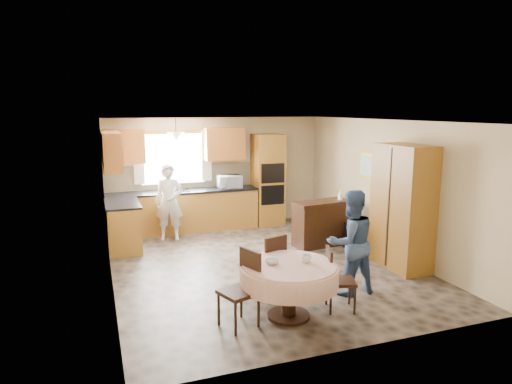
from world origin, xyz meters
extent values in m
cube|color=brown|center=(0.00, 0.00, 0.00)|extent=(5.00, 6.00, 0.01)
cube|color=white|center=(0.00, 0.00, 2.50)|extent=(5.00, 6.00, 0.01)
cube|color=tan|center=(0.00, 3.00, 1.25)|extent=(5.00, 0.02, 2.50)
cube|color=tan|center=(0.00, -3.00, 1.25)|extent=(5.00, 0.02, 2.50)
cube|color=tan|center=(-2.50, 0.00, 1.25)|extent=(0.02, 6.00, 2.50)
cube|color=tan|center=(2.50, 0.00, 1.25)|extent=(0.02, 6.00, 2.50)
cube|color=white|center=(-1.00, 2.98, 1.60)|extent=(1.40, 0.03, 1.10)
cube|color=white|center=(-1.75, 2.93, 1.65)|extent=(0.22, 0.02, 1.15)
cube|color=white|center=(-0.25, 2.93, 1.65)|extent=(0.22, 0.02, 1.15)
cube|color=#C48834|center=(-0.85, 2.70, 0.44)|extent=(3.30, 0.60, 0.88)
cube|color=black|center=(-0.85, 2.70, 0.90)|extent=(3.30, 0.64, 0.04)
cube|color=#C48834|center=(-2.20, 1.80, 0.44)|extent=(0.60, 1.20, 0.88)
cube|color=black|center=(-2.20, 1.80, 0.90)|extent=(0.64, 1.20, 0.04)
cube|color=tan|center=(-0.85, 2.99, 1.18)|extent=(3.30, 0.02, 0.55)
cube|color=#C67031|center=(-2.05, 2.83, 1.91)|extent=(0.85, 0.33, 0.72)
cube|color=#C67031|center=(0.15, 2.83, 1.91)|extent=(0.90, 0.33, 0.72)
cube|color=#C67031|center=(-2.33, 1.80, 1.91)|extent=(0.33, 1.20, 0.72)
cube|color=#C48834|center=(1.15, 2.69, 1.06)|extent=(0.66, 0.62, 2.12)
cube|color=black|center=(1.15, 2.38, 1.25)|extent=(0.56, 0.01, 0.45)
cube|color=black|center=(1.15, 2.38, 0.75)|extent=(0.56, 0.01, 0.45)
cone|color=beige|center=(-1.00, 2.50, 2.12)|extent=(0.36, 0.36, 0.18)
cube|color=#341B0E|center=(1.54, 0.70, 0.42)|extent=(1.24, 0.64, 0.84)
cube|color=black|center=(2.09, 0.36, 0.25)|extent=(0.41, 0.33, 0.50)
cube|color=#C48834|center=(2.22, -0.87, 1.06)|extent=(0.55, 1.11, 2.12)
cylinder|color=#341B0E|center=(-0.37, -2.01, 0.33)|extent=(0.19, 0.19, 0.66)
cylinder|color=#341B0E|center=(-0.37, -2.01, 0.02)|extent=(0.56, 0.56, 0.04)
cylinder|color=beige|center=(-0.37, -2.01, 0.70)|extent=(1.22, 1.22, 0.05)
cylinder|color=beige|center=(-0.37, -2.01, 0.57)|extent=(1.28, 1.28, 0.26)
cube|color=#341B0E|center=(-1.06, -2.03, 0.45)|extent=(0.53, 0.53, 0.05)
cube|color=#341B0E|center=(-0.89, -1.97, 0.72)|extent=(0.17, 0.39, 0.50)
cylinder|color=#341B0E|center=(-1.24, -2.21, 0.21)|extent=(0.04, 0.04, 0.43)
cylinder|color=#341B0E|center=(-0.89, -2.21, 0.21)|extent=(0.04, 0.04, 0.43)
cylinder|color=#341B0E|center=(-1.24, -1.85, 0.21)|extent=(0.04, 0.04, 0.43)
cylinder|color=#341B0E|center=(-0.89, -1.85, 0.21)|extent=(0.04, 0.04, 0.43)
cube|color=#341B0E|center=(-0.36, -1.23, 0.43)|extent=(0.50, 0.50, 0.05)
cube|color=#341B0E|center=(-0.31, -1.40, 0.69)|extent=(0.38, 0.15, 0.48)
cylinder|color=#341B0E|center=(-0.54, -1.40, 0.21)|extent=(0.03, 0.03, 0.41)
cylinder|color=#341B0E|center=(-0.19, -1.40, 0.21)|extent=(0.03, 0.03, 0.41)
cylinder|color=#341B0E|center=(-0.54, -1.06, 0.21)|extent=(0.03, 0.03, 0.41)
cylinder|color=#341B0E|center=(-0.19, -1.06, 0.21)|extent=(0.03, 0.03, 0.41)
cube|color=#341B0E|center=(0.39, -2.03, 0.40)|extent=(0.47, 0.47, 0.04)
cube|color=#341B0E|center=(0.23, -1.98, 0.64)|extent=(0.15, 0.35, 0.45)
cylinder|color=#341B0E|center=(0.23, -2.19, 0.19)|extent=(0.03, 0.03, 0.38)
cylinder|color=#341B0E|center=(0.55, -2.19, 0.19)|extent=(0.03, 0.03, 0.38)
cylinder|color=#341B0E|center=(0.23, -1.87, 0.19)|extent=(0.03, 0.03, 0.38)
cylinder|color=#341B0E|center=(0.55, -1.87, 0.19)|extent=(0.03, 0.03, 0.38)
cube|color=gold|center=(2.47, 0.55, 1.58)|extent=(0.05, 0.62, 0.51)
cube|color=silver|center=(2.44, 0.55, 1.58)|extent=(0.01, 0.51, 0.40)
imported|color=silver|center=(0.20, 2.65, 1.07)|extent=(0.54, 0.37, 0.29)
imported|color=silver|center=(-1.24, 2.14, 0.79)|extent=(0.64, 0.48, 1.58)
imported|color=#384F7A|center=(0.80, -1.58, 0.78)|extent=(0.77, 0.61, 1.56)
imported|color=#B2B2B2|center=(1.30, 0.70, 0.87)|extent=(0.27, 0.27, 0.05)
imported|color=silver|center=(1.94, 0.70, 0.98)|extent=(0.13, 0.13, 0.27)
imported|color=#B2B2B2|center=(-0.13, -2.02, 0.78)|extent=(0.14, 0.14, 0.10)
imported|color=#B2B2B2|center=(-0.57, -1.91, 0.76)|extent=(0.20, 0.20, 0.06)
camera|label=1|loc=(-2.66, -7.14, 2.71)|focal=32.00mm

